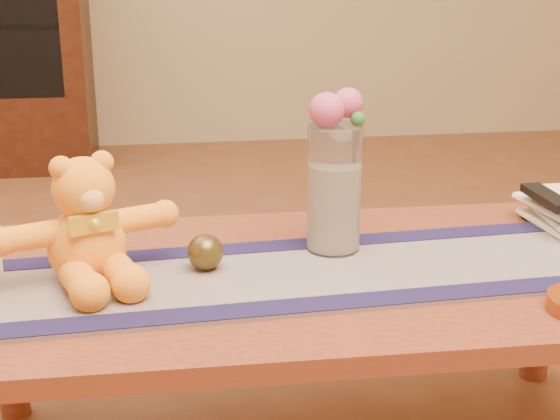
{
  "coord_description": "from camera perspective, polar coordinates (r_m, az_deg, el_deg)",
  "views": [
    {
      "loc": [
        -0.26,
        -1.53,
        1.12
      ],
      "look_at": [
        -0.05,
        0.0,
        0.58
      ],
      "focal_mm": 54.92,
      "sensor_mm": 36.0,
      "label": 1
    }
  ],
  "objects": [
    {
      "name": "coffee_table_top",
      "position": [
        1.69,
        1.68,
        -4.72
      ],
      "size": [
        1.4,
        0.7,
        0.04
      ],
      "primitive_type": "cube",
      "color": "#612717",
      "rests_on": "floor"
    },
    {
      "name": "table_leg_bl",
      "position": [
        2.07,
        -17.72,
        -7.93
      ],
      "size": [
        0.07,
        0.07,
        0.41
      ],
      "primitive_type": "cylinder",
      "color": "#612717",
      "rests_on": "floor"
    },
    {
      "name": "table_leg_br",
      "position": [
        2.22,
        16.96,
        -5.91
      ],
      "size": [
        0.07,
        0.07,
        0.41
      ],
      "primitive_type": "cylinder",
      "color": "#612717",
      "rests_on": "floor"
    },
    {
      "name": "persian_runner",
      "position": [
        1.66,
        1.6,
        -4.29
      ],
      "size": [
        1.22,
        0.42,
        0.01
      ],
      "primitive_type": "cube",
      "rotation": [
        0.0,
        0.0,
        0.06
      ],
      "color": "#1A1D48",
      "rests_on": "coffee_table_top"
    },
    {
      "name": "runner_border_near",
      "position": [
        1.53,
        2.79,
        -6.24
      ],
      "size": [
        1.2,
        0.13,
        0.0
      ],
      "primitive_type": "cube",
      "rotation": [
        0.0,
        0.0,
        0.06
      ],
      "color": "#171238",
      "rests_on": "persian_runner"
    },
    {
      "name": "runner_border_far",
      "position": [
        1.79,
        0.58,
        -2.33
      ],
      "size": [
        1.2,
        0.13,
        0.0
      ],
      "primitive_type": "cube",
      "rotation": [
        0.0,
        0.0,
        0.06
      ],
      "color": "#171238",
      "rests_on": "persian_runner"
    },
    {
      "name": "teddy_bear",
      "position": [
        1.64,
        -12.84,
        -0.67
      ],
      "size": [
        0.42,
        0.38,
        0.23
      ],
      "primitive_type": null,
      "rotation": [
        0.0,
        0.0,
        0.36
      ],
      "color": "orange",
      "rests_on": "persian_runner"
    },
    {
      "name": "glass_vase",
      "position": [
        1.74,
        3.63,
        1.43
      ],
      "size": [
        0.11,
        0.11,
        0.26
      ],
      "primitive_type": "cylinder",
      "color": "silver",
      "rests_on": "persian_runner"
    },
    {
      "name": "potpourri_fill",
      "position": [
        1.75,
        3.6,
        0.21
      ],
      "size": [
        0.09,
        0.09,
        0.18
      ],
      "primitive_type": "cylinder",
      "color": "beige",
      "rests_on": "glass_vase"
    },
    {
      "name": "rose_left",
      "position": [
        1.68,
        3.14,
        6.66
      ],
      "size": [
        0.07,
        0.07,
        0.07
      ],
      "primitive_type": "sphere",
      "color": "#C34570",
      "rests_on": "glass_vase"
    },
    {
      "name": "rose_right",
      "position": [
        1.7,
        4.55,
        7.14
      ],
      "size": [
        0.06,
        0.06,
        0.06
      ],
      "primitive_type": "sphere",
      "color": "#C34570",
      "rests_on": "glass_vase"
    },
    {
      "name": "blue_flower_back",
      "position": [
        1.73,
        3.84,
        6.78
      ],
      "size": [
        0.04,
        0.04,
        0.04
      ],
      "primitive_type": "sphere",
      "color": "#5352B3",
      "rests_on": "glass_vase"
    },
    {
      "name": "blue_flower_side",
      "position": [
        1.71,
        2.61,
        6.38
      ],
      "size": [
        0.04,
        0.04,
        0.04
      ],
      "primitive_type": "sphere",
      "color": "#5352B3",
      "rests_on": "glass_vase"
    },
    {
      "name": "leaf_sprig",
      "position": [
        1.69,
        5.21,
        6.07
      ],
      "size": [
        0.03,
        0.03,
        0.03
      ],
      "primitive_type": "sphere",
      "color": "#33662D",
      "rests_on": "glass_vase"
    },
    {
      "name": "bronze_ball",
      "position": [
        1.67,
        -4.98,
        -2.81
      ],
      "size": [
        0.08,
        0.08,
        0.07
      ],
      "primitive_type": "sphere",
      "rotation": [
        0.0,
        0.0,
        -0.08
      ],
      "color": "#483B18",
      "rests_on": "persian_runner"
    },
    {
      "name": "book_bottom",
      "position": [
        1.97,
        17.01,
        -1.17
      ],
      "size": [
        0.19,
        0.24,
        0.02
      ],
      "primitive_type": "imported",
      "rotation": [
        0.0,
        0.0,
        0.13
      ],
      "color": "#F7EEBF",
      "rests_on": "coffee_table_top"
    },
    {
      "name": "book_lower",
      "position": [
        1.96,
        17.25,
        -0.68
      ],
      "size": [
        0.17,
        0.23,
        0.02
      ],
      "primitive_type": "imported",
      "rotation": [
        0.0,
        0.0,
        -0.01
      ],
      "color": "#F7EEBF",
      "rests_on": "book_bottom"
    },
    {
      "name": "book_upper",
      "position": [
        1.95,
        16.92,
        -0.11
      ],
      "size": [
        0.2,
        0.25,
        0.02
      ],
      "primitive_type": "imported",
      "rotation": [
        0.0,
        0.0,
        0.18
      ],
      "color": "#F7EEBF",
      "rests_on": "book_lower"
    },
    {
      "name": "book_top",
      "position": [
        1.95,
        17.3,
        0.39
      ],
      "size": [
        0.17,
        0.23,
        0.02
      ],
      "primitive_type": "imported",
      "rotation": [
        0.0,
        0.0,
        0.03
      ],
      "color": "#F7EEBF",
      "rests_on": "book_upper"
    },
    {
      "name": "tv_remote",
      "position": [
        1.93,
        17.36,
        0.8
      ],
      "size": [
        0.06,
        0.16,
        0.02
      ],
      "primitive_type": "cube",
      "rotation": [
        0.0,
        0.0,
        0.08
      ],
      "color": "black",
      "rests_on": "book_top"
    }
  ]
}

